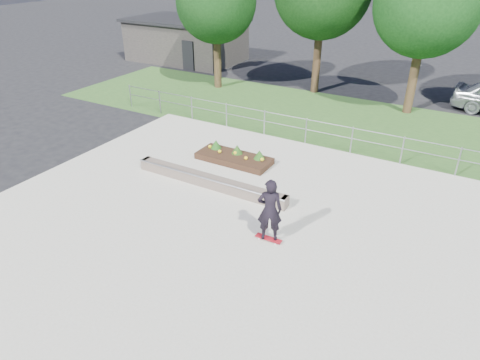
% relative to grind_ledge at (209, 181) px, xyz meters
% --- Properties ---
extents(ground, '(120.00, 120.00, 0.00)m').
position_rel_grind_ledge_xyz_m(ground, '(1.47, -2.21, -0.26)').
color(ground, black).
rests_on(ground, ground).
extents(grass_verge, '(30.00, 8.00, 0.02)m').
position_rel_grind_ledge_xyz_m(grass_verge, '(1.47, 8.79, -0.25)').
color(grass_verge, '#2C5220').
rests_on(grass_verge, ground).
extents(concrete_slab, '(15.00, 15.00, 0.06)m').
position_rel_grind_ledge_xyz_m(concrete_slab, '(1.47, -2.21, -0.23)').
color(concrete_slab, '#B0AD9C').
rests_on(concrete_slab, ground).
extents(fence, '(20.06, 0.06, 1.20)m').
position_rel_grind_ledge_xyz_m(fence, '(1.47, 5.29, 0.51)').
color(fence, '#9B9EA4').
rests_on(fence, ground).
extents(building, '(8.40, 5.40, 3.00)m').
position_rel_grind_ledge_xyz_m(building, '(-12.53, 15.78, 1.25)').
color(building, '#2C2927').
rests_on(building, ground).
extents(tree_far_left, '(4.55, 4.55, 7.15)m').
position_rel_grind_ledge_xyz_m(tree_far_left, '(-6.53, 10.79, 4.59)').
color(tree_far_left, '#352515').
rests_on(tree_far_left, ground).
extents(tree_mid_right, '(4.90, 4.90, 7.70)m').
position_rel_grind_ledge_xyz_m(tree_mid_right, '(4.47, 11.79, 4.97)').
color(tree_mid_right, '#382616').
rests_on(tree_mid_right, ground).
extents(grind_ledge, '(6.00, 0.44, 0.43)m').
position_rel_grind_ledge_xyz_m(grind_ledge, '(0.00, 0.00, 0.00)').
color(grind_ledge, brown).
rests_on(grind_ledge, concrete_slab).
extents(planter_bed, '(3.00, 1.20, 0.61)m').
position_rel_grind_ledge_xyz_m(planter_bed, '(-0.29, 2.23, -0.02)').
color(planter_bed, black).
rests_on(planter_bed, concrete_slab).
extents(skateboarder, '(0.83, 0.71, 2.00)m').
position_rel_grind_ledge_xyz_m(skateboarder, '(3.26, -1.82, 0.83)').
color(skateboarder, silver).
rests_on(skateboarder, concrete_slab).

